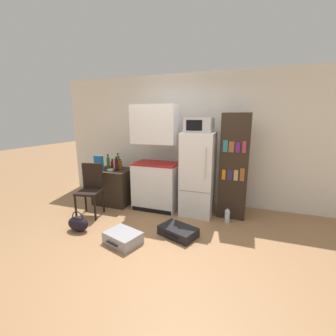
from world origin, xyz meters
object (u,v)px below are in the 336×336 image
object	(u,v)px
bottle_green_tall	(108,163)
microwave	(199,125)
bottle_milk_white	(115,164)
bottle_olive_oil	(118,161)
cereal_box	(99,163)
bottle_wine_dark	(116,165)
handbag	(78,223)
suitcase_large_flat	(123,238)
kitchen_hutch	(156,162)
bowl	(110,170)
refrigerator	(198,174)
bookshelf	(234,167)
bottle_ketchup_red	(112,164)
chair	(91,185)
water_bottle_front	(227,216)
side_table	(115,186)
suitcase_small_flat	(178,231)
bottle_amber_beer	(120,165)

from	to	relation	value
bottle_green_tall	microwave	bearing A→B (deg)	1.61
bottle_milk_white	bottle_olive_oil	size ratio (longest dim) A/B	0.66
microwave	cereal_box	size ratio (longest dim) A/B	1.57
bottle_wine_dark	handbag	world-z (taller)	bottle_wine_dark
suitcase_large_flat	kitchen_hutch	bearing A→B (deg)	109.76
bottle_milk_white	bowl	xyz separation A→B (m)	(0.03, -0.23, -0.07)
bottle_wine_dark	suitcase_large_flat	xyz separation A→B (m)	(0.87, -1.28, -0.77)
refrigerator	bottle_wine_dark	xyz separation A→B (m)	(-1.65, -0.13, 0.09)
bookshelf	bottle_olive_oil	bearing A→B (deg)	178.59
bottle_ketchup_red	cereal_box	distance (m)	0.33
bottle_olive_oil	cereal_box	size ratio (longest dim) A/B	1.05
chair	cereal_box	bearing A→B (deg)	97.15
bottle_wine_dark	bottle_ketchup_red	bearing A→B (deg)	136.39
bottle_ketchup_red	kitchen_hutch	bearing A→B (deg)	-5.81
chair	water_bottle_front	xyz separation A→B (m)	(2.45, 0.49, -0.45)
bottle_wine_dark	side_table	bearing A→B (deg)	144.35
bottle_milk_white	suitcase_large_flat	distance (m)	1.94
bottle_milk_white	bottle_olive_oil	world-z (taller)	bottle_olive_oil
side_table	bottle_milk_white	bearing A→B (deg)	100.37
kitchen_hutch	chair	distance (m)	1.30
bottle_green_tall	bottle_milk_white	xyz separation A→B (m)	(0.09, 0.12, -0.05)
bottle_wine_dark	handbag	xyz separation A→B (m)	(0.00, -1.19, -0.73)
bottle_olive_oil	bottle_green_tall	bearing A→B (deg)	-113.41
suitcase_small_flat	handbag	size ratio (longest dim) A/B	1.81
bottle_olive_oil	bowl	distance (m)	0.36
suitcase_large_flat	bookshelf	bearing A→B (deg)	64.67
refrigerator	cereal_box	world-z (taller)	refrigerator
side_table	bottle_green_tall	xyz separation A→B (m)	(-0.11, -0.02, 0.50)
bottle_wine_dark	bottle_olive_oil	world-z (taller)	bottle_olive_oil
bookshelf	side_table	bearing A→B (deg)	-176.52
refrigerator	bottle_green_tall	distance (m)	1.90
bottle_amber_beer	bottle_olive_oil	xyz separation A→B (m)	(-0.12, 0.11, 0.04)
bottle_amber_beer	suitcase_small_flat	xyz separation A→B (m)	(1.60, -0.99, -0.75)
bottle_ketchup_red	bottle_green_tall	size ratio (longest dim) A/B	0.60
side_table	bookshelf	bearing A→B (deg)	3.48
bottle_ketchup_red	bottle_amber_beer	size ratio (longest dim) A/B	0.91
bowl	chair	xyz separation A→B (m)	(-0.09, -0.52, -0.18)
microwave	handbag	bearing A→B (deg)	-141.34
bottle_ketchup_red	suitcase_large_flat	xyz separation A→B (m)	(1.13, -1.52, -0.73)
cereal_box	suitcase_large_flat	bearing A→B (deg)	-44.14
microwave	bottle_wine_dark	bearing A→B (deg)	-175.50
suitcase_large_flat	suitcase_small_flat	world-z (taller)	suitcase_large_flat
refrigerator	handbag	world-z (taller)	refrigerator
cereal_box	chair	size ratio (longest dim) A/B	0.31
side_table	kitchen_hutch	bearing A→B (deg)	2.35
bottle_green_tall	bowl	xyz separation A→B (m)	(0.12, -0.11, -0.12)
bottle_ketchup_red	bottle_green_tall	world-z (taller)	bottle_green_tall
refrigerator	microwave	size ratio (longest dim) A/B	3.27
bookshelf	bottle_green_tall	world-z (taller)	bookshelf
kitchen_hutch	bottle_ketchup_red	distance (m)	1.09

